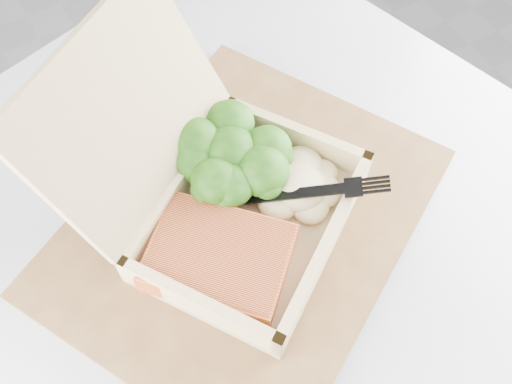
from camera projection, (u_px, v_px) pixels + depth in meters
cafe_table at (244, 327)px, 0.72m from camera, size 0.96×0.96×0.72m
serving_tray at (244, 222)px, 0.58m from camera, size 0.47×0.44×0.02m
takeout_container at (213, 187)px, 0.54m from camera, size 0.31×0.32×0.19m
salmon_fillet at (219, 258)px, 0.52m from camera, size 0.16×0.16×0.03m
broccoli_pile at (231, 158)px, 0.57m from camera, size 0.13×0.13×0.05m
mashed_potatoes at (299, 187)px, 0.56m from camera, size 0.09×0.08×0.03m
plastic_fork at (271, 194)px, 0.54m from camera, size 0.13×0.09×0.03m
receipt at (115, 119)px, 0.65m from camera, size 0.09×0.14×0.00m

